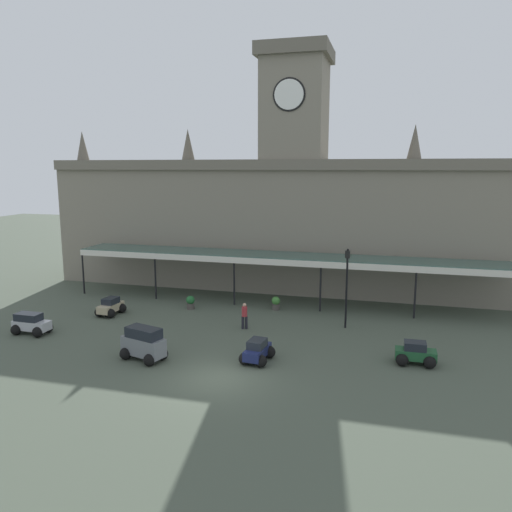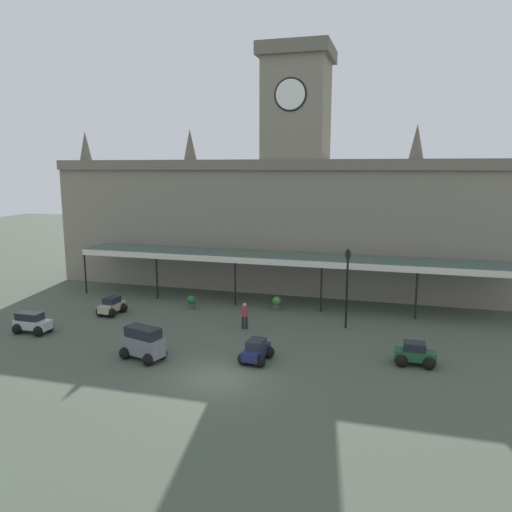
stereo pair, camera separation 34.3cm
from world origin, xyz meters
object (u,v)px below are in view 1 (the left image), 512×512
(car_green_sedan, at_px, (415,355))
(car_beige_sedan, at_px, (111,307))
(car_silver_estate, at_px, (31,325))
(pedestrian_near_entrance, at_px, (244,315))
(car_grey_van, at_px, (144,345))
(victorian_lamppost, at_px, (347,279))
(planter_by_canopy, at_px, (276,303))
(car_navy_sedan, at_px, (257,352))
(planter_forecourt_centre, at_px, (190,302))

(car_green_sedan, height_order, car_beige_sedan, same)
(car_silver_estate, distance_m, pedestrian_near_entrance, 13.03)
(car_grey_van, distance_m, car_silver_estate, 8.85)
(car_silver_estate, height_order, victorian_lamppost, victorian_lamppost)
(car_silver_estate, height_order, planter_by_canopy, car_silver_estate)
(car_navy_sedan, bearing_deg, planter_forecourt_centre, 131.31)
(car_grey_van, xyz_separation_m, pedestrian_near_entrance, (3.68, 6.26, 0.10))
(car_silver_estate, distance_m, victorian_lamppost, 19.57)
(victorian_lamppost, distance_m, planter_forecourt_centre, 11.50)
(car_green_sedan, distance_m, car_beige_sedan, 20.21)
(victorian_lamppost, relative_size, planter_forecourt_centre, 5.29)
(car_beige_sedan, distance_m, planter_forecourt_centre, 5.49)
(car_beige_sedan, height_order, pedestrian_near_entrance, pedestrian_near_entrance)
(car_grey_van, height_order, pedestrian_near_entrance, car_grey_van)
(car_beige_sedan, relative_size, planter_forecourt_centre, 2.19)
(car_grey_van, distance_m, planter_forecourt_centre, 9.60)
(car_grey_van, bearing_deg, car_green_sedan, 12.91)
(car_beige_sedan, height_order, planter_by_canopy, car_beige_sedan)
(car_silver_estate, bearing_deg, planter_by_canopy, 34.09)
(victorian_lamppost, bearing_deg, car_green_sedan, -51.17)
(victorian_lamppost, xyz_separation_m, planter_forecourt_centre, (-11.10, 1.36, -2.65))
(car_grey_van, height_order, planter_forecourt_centre, car_grey_van)
(car_beige_sedan, distance_m, victorian_lamppost, 16.14)
(car_grey_van, bearing_deg, car_navy_sedan, 13.17)
(car_silver_estate, xyz_separation_m, planter_forecourt_centre, (7.29, 7.53, -0.07))
(car_grey_van, bearing_deg, car_beige_sedan, 131.98)
(car_green_sedan, distance_m, car_navy_sedan, 8.16)
(car_grey_van, bearing_deg, car_silver_estate, 167.09)
(car_navy_sedan, bearing_deg, car_beige_sedan, 155.60)
(pedestrian_near_entrance, bearing_deg, victorian_lamppost, 17.18)
(planter_by_canopy, height_order, planter_forecourt_centre, same)
(car_navy_sedan, bearing_deg, planter_by_canopy, 97.22)
(planter_by_canopy, distance_m, planter_forecourt_centre, 6.11)
(pedestrian_near_entrance, bearing_deg, car_beige_sedan, 177.01)
(car_beige_sedan, distance_m, car_navy_sedan, 13.09)
(car_green_sedan, height_order, car_grey_van, car_grey_van)
(car_silver_estate, relative_size, planter_by_canopy, 2.36)
(car_beige_sedan, bearing_deg, car_green_sedan, -10.30)
(car_green_sedan, relative_size, car_grey_van, 0.80)
(car_navy_sedan, height_order, planter_by_canopy, car_navy_sedan)
(pedestrian_near_entrance, distance_m, planter_forecourt_centre, 5.98)
(car_silver_estate, distance_m, car_navy_sedan, 14.46)
(car_beige_sedan, height_order, car_grey_van, car_grey_van)
(pedestrian_near_entrance, xyz_separation_m, planter_forecourt_centre, (-5.00, 3.24, -0.42))
(car_green_sedan, bearing_deg, car_navy_sedan, -167.29)
(car_navy_sedan, distance_m, pedestrian_near_entrance, 5.37)
(victorian_lamppost, bearing_deg, car_beige_sedan, -175.04)
(planter_by_canopy, bearing_deg, pedestrian_near_entrance, -101.38)
(car_silver_estate, bearing_deg, victorian_lamppost, 18.55)
(pedestrian_near_entrance, distance_m, victorian_lamppost, 6.76)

